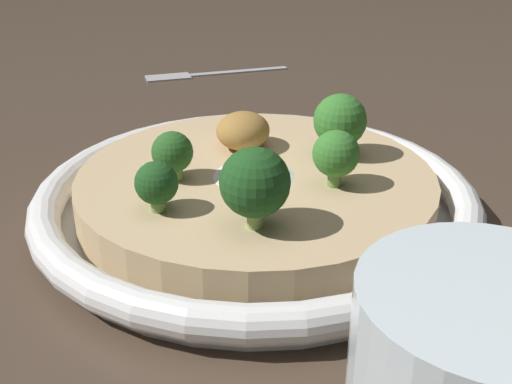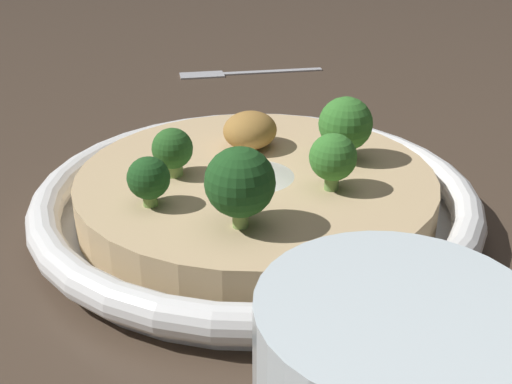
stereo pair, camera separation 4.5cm
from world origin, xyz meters
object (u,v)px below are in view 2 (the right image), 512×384
object	(u,v)px
broccoli_back	(172,150)
broccoli_left	(240,183)
broccoli_front_right	(346,124)
risotto_bowl	(256,197)
broccoli_front_left	(333,158)
broccoli_back_left	(149,179)
fork_utensil	(236,73)

from	to	relation	value
broccoli_back	broccoli_left	world-z (taller)	broccoli_left
broccoli_back	broccoli_front_right	size ratio (longest dim) A/B	0.73
broccoli_back	risotto_bowl	bearing A→B (deg)	-67.19
broccoli_left	broccoli_front_right	size ratio (longest dim) A/B	1.06
broccoli_back	broccoli_front_left	size ratio (longest dim) A/B	0.88
broccoli_front_left	broccoli_back_left	world-z (taller)	broccoli_front_left
broccoli_back	broccoli_front_left	distance (m)	0.11
risotto_bowl	broccoli_front_left	world-z (taller)	broccoli_front_left
broccoli_back	fork_utensil	bearing A→B (deg)	14.77
broccoli_front_left	broccoli_back_left	bearing A→B (deg)	120.80
broccoli_front_left	broccoli_front_right	world-z (taller)	broccoli_front_right
fork_utensil	broccoli_front_right	bearing A→B (deg)	93.76
broccoli_back_left	broccoli_back	bearing A→B (deg)	7.98
broccoli_back_left	fork_utensil	bearing A→B (deg)	14.03
broccoli_left	broccoli_front_left	bearing A→B (deg)	-29.88
risotto_bowl	broccoli_back_left	size ratio (longest dim) A/B	9.71
fork_utensil	broccoli_back	bearing A→B (deg)	74.88
risotto_bowl	broccoli_back_left	bearing A→B (deg)	146.05
broccoli_left	fork_utensil	world-z (taller)	broccoli_left
broccoli_back	fork_utensil	size ratio (longest dim) A/B	0.20
broccoli_back_left	broccoli_front_right	bearing A→B (deg)	-40.91
risotto_bowl	broccoli_left	bearing A→B (deg)	-167.34
broccoli_left	broccoli_front_left	distance (m)	0.08
risotto_bowl	broccoli_back	size ratio (longest dim) A/B	9.26
broccoli_front_left	fork_utensil	bearing A→B (deg)	30.00
broccoli_front_right	broccoli_back_left	world-z (taller)	broccoli_front_right
risotto_bowl	fork_utensil	xyz separation A→B (m)	(0.35, 0.15, -0.02)
risotto_bowl	broccoli_back	world-z (taller)	broccoli_back
broccoli_back	broccoli_front_left	xyz separation A→B (m)	(0.01, -0.11, 0.00)
risotto_bowl	broccoli_back_left	xyz separation A→B (m)	(-0.07, 0.05, 0.04)
risotto_bowl	fork_utensil	bearing A→B (deg)	23.32
broccoli_left	broccoli_front_right	distance (m)	0.13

